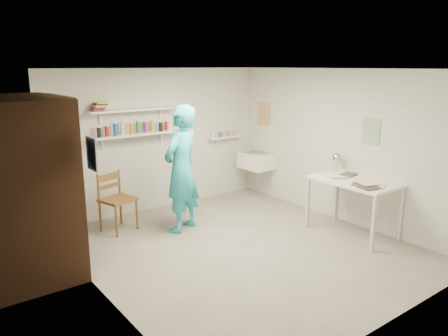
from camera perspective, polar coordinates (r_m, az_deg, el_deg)
floor at (r=6.11m, az=2.30°, el=-10.42°), size 4.00×4.50×0.02m
ceiling at (r=5.59m, az=2.53°, el=12.91°), size 4.00×4.50×0.02m
wall_back at (r=7.58m, az=-8.52°, el=3.69°), size 4.00×0.02×2.40m
wall_front at (r=4.30m, az=21.97°, el=-4.58°), size 4.00×0.02×2.40m
wall_left at (r=4.75m, az=-16.69°, el=-2.49°), size 0.02×4.50×2.40m
wall_right at (r=7.16m, az=14.96°, el=2.81°), size 0.02×4.50×2.40m
doorway_recess at (r=5.78m, az=-20.06°, el=-2.04°), size 0.02×0.90×2.00m
corridor_box at (r=5.61m, az=-27.02°, el=-2.60°), size 1.40×1.50×2.10m
door_lintel at (r=5.61m, az=-20.72°, el=8.40°), size 0.06×1.05×0.10m
door_jamb_near at (r=5.32m, az=-18.24°, el=-3.17°), size 0.06×0.10×2.00m
door_jamb_far at (r=6.25m, az=-21.26°, el=-1.01°), size 0.06×0.10×2.00m
shelf_lower at (r=7.22m, az=-11.55°, el=4.29°), size 1.50×0.22×0.03m
shelf_upper at (r=7.17m, az=-11.70°, el=7.45°), size 1.50×0.22×0.03m
ledge_shelf at (r=8.24m, az=0.08°, el=4.04°), size 0.70×0.14×0.03m
poster_left at (r=4.73m, az=-16.94°, el=1.78°), size 0.01×0.28×0.36m
poster_right_a at (r=8.31m, az=5.18°, el=7.05°), size 0.01×0.34×0.42m
poster_right_b at (r=6.77m, az=18.66°, el=4.57°), size 0.01×0.30×0.38m
belfast_sink at (r=8.21m, az=4.29°, el=0.98°), size 0.48×0.60×0.30m
man at (r=6.48m, az=-5.57°, el=-0.12°), size 0.82×0.70×1.90m
wall_clock at (r=6.63m, az=-5.87°, el=2.97°), size 0.32×0.17×0.34m
wooden_chair at (r=6.73m, az=-13.70°, el=-4.04°), size 0.56×0.54×0.97m
work_table at (r=6.72m, az=16.47°, el=-4.89°), size 0.74×1.24×0.82m
desk_lamp at (r=7.01m, az=14.58°, el=1.31°), size 0.15×0.15×0.15m
spray_cans at (r=7.20m, az=-11.58°, el=5.08°), size 1.32×0.06×0.17m
book_stack at (r=6.94m, az=-15.93°, el=7.74°), size 0.26×0.14×0.14m
ledge_pots at (r=8.23m, az=0.08°, el=4.45°), size 0.48×0.07×0.09m
papers at (r=6.60m, az=16.71°, el=-1.36°), size 0.30×0.22×0.03m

